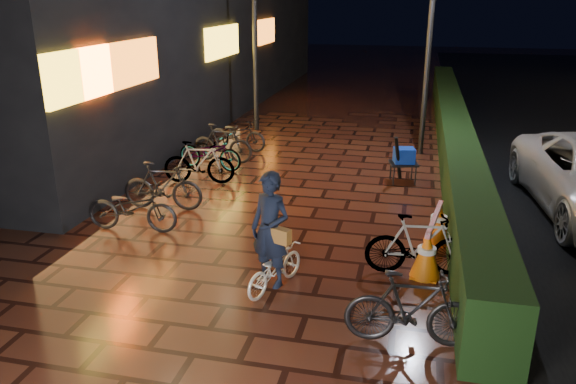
# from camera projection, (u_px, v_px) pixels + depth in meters

# --- Properties ---
(ground) EXTENTS (80.00, 80.00, 0.00)m
(ground) POSITION_uv_depth(u_px,v_px,m) (248.00, 269.00, 8.51)
(ground) COLOR #381911
(ground) RESTS_ON ground
(hedge) EXTENTS (0.70, 20.00, 1.00)m
(hedge) POSITION_uv_depth(u_px,v_px,m) (453.00, 130.00, 14.99)
(hedge) COLOR black
(hedge) RESTS_ON ground
(lamp_post_hedge) EXTENTS (0.48, 0.17, 5.05)m
(lamp_post_hedge) POSITION_uv_depth(u_px,v_px,m) (429.00, 44.00, 13.71)
(lamp_post_hedge) COLOR black
(lamp_post_hedge) RESTS_ON ground
(lamp_post_sf) EXTENTS (0.54, 0.16, 5.62)m
(lamp_post_sf) POSITION_uv_depth(u_px,v_px,m) (255.00, 25.00, 16.26)
(lamp_post_sf) COLOR black
(lamp_post_sf) RESTS_ON ground
(cyclist) EXTENTS (0.85, 1.28, 1.74)m
(cyclist) POSITION_uv_depth(u_px,v_px,m) (272.00, 248.00, 7.70)
(cyclist) COLOR white
(cyclist) RESTS_ON ground
(traffic_barrier) EXTENTS (0.65, 1.76, 0.71)m
(traffic_barrier) POSITION_uv_depth(u_px,v_px,m) (433.00, 237.00, 8.75)
(traffic_barrier) COLOR orange
(traffic_barrier) RESTS_ON ground
(cart_assembly) EXTENTS (0.69, 0.73, 1.12)m
(cart_assembly) POSITION_uv_depth(u_px,v_px,m) (403.00, 157.00, 12.22)
(cart_assembly) COLOR black
(cart_assembly) RESTS_ON ground
(parked_bikes_storefront) EXTENTS (1.79, 6.31, 0.94)m
(parked_bikes_storefront) POSITION_uv_depth(u_px,v_px,m) (199.00, 161.00, 12.44)
(parked_bikes_storefront) COLOR black
(parked_bikes_storefront) RESTS_ON ground
(parked_bikes_hedge) EXTENTS (1.67, 2.42, 0.94)m
(parked_bikes_hedge) POSITION_uv_depth(u_px,v_px,m) (416.00, 273.00, 7.37)
(parked_bikes_hedge) COLOR black
(parked_bikes_hedge) RESTS_ON ground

